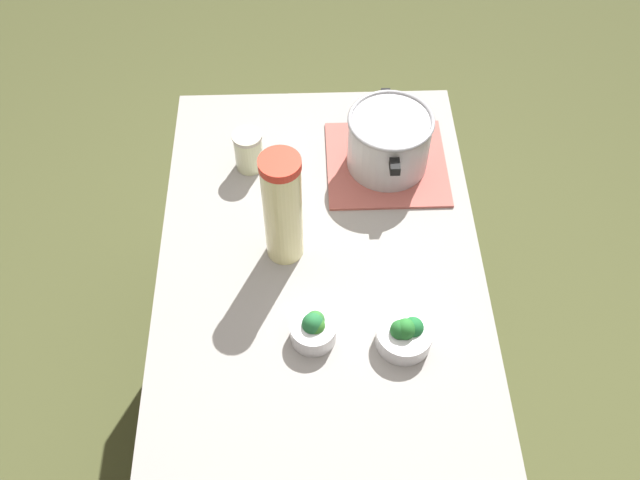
# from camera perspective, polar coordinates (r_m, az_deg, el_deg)

# --- Properties ---
(ground_plane) EXTENTS (8.00, 8.00, 0.00)m
(ground_plane) POSITION_cam_1_polar(r_m,az_deg,el_deg) (2.50, 0.00, -13.27)
(ground_plane) COLOR #4D512B
(counter_slab) EXTENTS (1.14, 0.77, 0.91)m
(counter_slab) POSITION_cam_1_polar(r_m,az_deg,el_deg) (2.09, 0.00, -8.30)
(counter_slab) COLOR gray
(counter_slab) RESTS_ON ground_plane
(dish_cloth) EXTENTS (0.31, 0.31, 0.01)m
(dish_cloth) POSITION_cam_1_polar(r_m,az_deg,el_deg) (1.89, 5.39, 6.17)
(dish_cloth) COLOR #B05850
(dish_cloth) RESTS_ON counter_slab
(cooking_pot) EXTENTS (0.29, 0.22, 0.16)m
(cooking_pot) POSITION_cam_1_polar(r_m,az_deg,el_deg) (1.82, 5.59, 8.01)
(cooking_pot) COLOR #B7B7BC
(cooking_pot) RESTS_ON dish_cloth
(lemonade_pitcher) EXTENTS (0.09, 0.09, 0.31)m
(lemonade_pitcher) POSITION_cam_1_polar(r_m,az_deg,el_deg) (1.58, -3.04, 2.55)
(lemonade_pitcher) COLOR #F7EEA2
(lemonade_pitcher) RESTS_ON counter_slab
(mason_jar) EXTENTS (0.08, 0.08, 0.11)m
(mason_jar) POSITION_cam_1_polar(r_m,az_deg,el_deg) (1.85, -5.79, 7.20)
(mason_jar) COLOR beige
(mason_jar) RESTS_ON counter_slab
(broccoli_bowl_front) EXTENTS (0.10, 0.10, 0.08)m
(broccoli_bowl_front) POSITION_cam_1_polar(r_m,az_deg,el_deg) (1.55, -0.52, -7.17)
(broccoli_bowl_front) COLOR silver
(broccoli_bowl_front) RESTS_ON counter_slab
(broccoli_bowl_center) EXTENTS (0.12, 0.12, 0.08)m
(broccoli_bowl_center) POSITION_cam_1_polar(r_m,az_deg,el_deg) (1.55, 6.86, -7.56)
(broccoli_bowl_center) COLOR silver
(broccoli_bowl_center) RESTS_ON counter_slab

